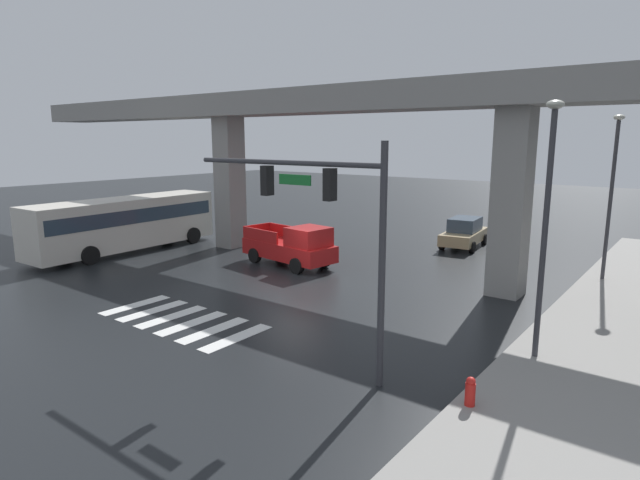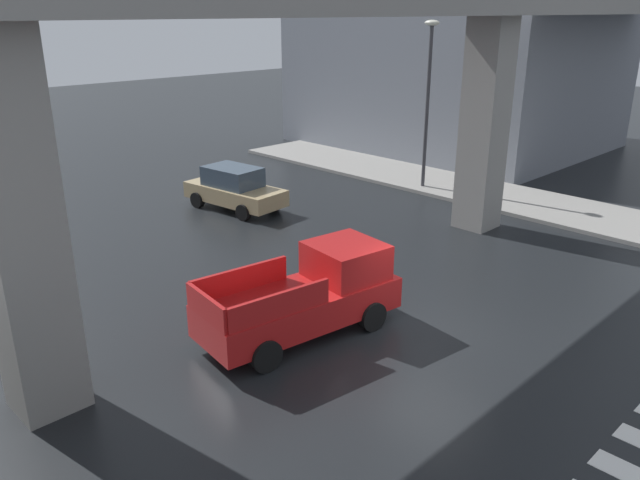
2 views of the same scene
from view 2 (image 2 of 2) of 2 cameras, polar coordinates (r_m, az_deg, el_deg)
The scene contains 6 objects.
ground_plane at distance 15.95m, azimuth 10.40°, elevation -8.56°, with size 120.00×120.00×0.00m, color black.
elevated_overpass at distance 16.48m, azimuth 0.51°, elevation 19.74°, with size 50.98×2.55×8.65m.
sidewalk_east at distance 26.70m, azimuth 21.97°, elevation 2.38°, with size 4.00×36.00×0.15m, color gray.
pickup_truck at distance 15.47m, azimuth -0.97°, elevation -5.05°, with size 5.31×2.58×2.08m.
sedan_tan at distance 25.46m, azimuth -7.84°, elevation 4.71°, with size 2.33×4.47×1.72m.
street_lamp_mid_block at distance 27.84m, azimuth 9.89°, elevation 13.70°, with size 0.44×0.70×7.24m.
Camera 2 is at (-11.68, -7.77, 7.60)m, focal length 34.98 mm.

